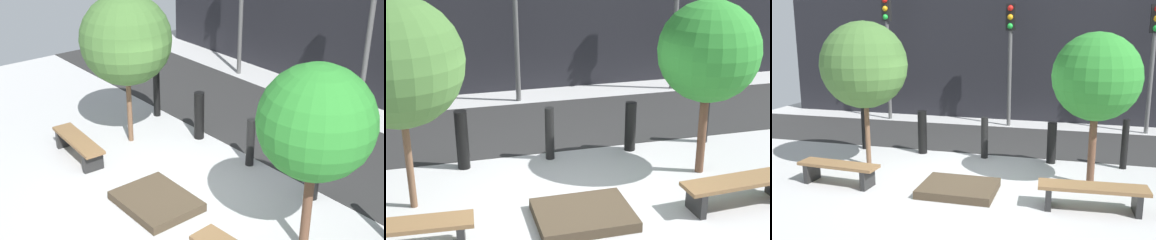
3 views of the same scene
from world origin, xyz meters
TOP-DOWN VIEW (x-y plane):
  - ground_plane at (0.00, 0.00)m, footprint 18.00×18.00m
  - road_strip at (0.00, 3.64)m, footprint 18.00×3.02m
  - building_facade at (0.00, 6.56)m, footprint 16.20×0.50m
  - bench_left at (-2.37, -0.57)m, footprint 1.64×0.50m
  - bench_right at (2.37, -0.57)m, footprint 1.81×0.56m
  - planter_bed at (0.00, -0.37)m, footprint 1.39×1.10m
  - tree_behind_left_bench at (-2.37, 0.67)m, footprint 1.85×1.85m
  - tree_behind_right_bench at (2.37, 0.67)m, footprint 1.65×1.65m
  - bollard_left at (-1.54, 1.88)m, footprint 0.22×0.22m
  - bollard_center at (0.00, 1.88)m, footprint 0.16×0.16m
  - bollard_right at (1.54, 1.88)m, footprint 0.21×0.21m
  - bollard_far_right at (3.08, 1.88)m, footprint 0.14×0.14m

SIDE VIEW (x-z plane):
  - ground_plane at x=0.00m, z-range 0.00..0.00m
  - road_strip at x=0.00m, z-range 0.00..0.01m
  - planter_bed at x=0.00m, z-range 0.00..0.15m
  - bench_left at x=-2.37m, z-range 0.09..0.52m
  - bench_right at x=2.37m, z-range 0.10..0.53m
  - bollard_right at x=1.54m, z-range 0.00..0.94m
  - bollard_center at x=0.00m, z-range 0.00..0.97m
  - bollard_left at x=-1.54m, z-range 0.00..1.05m
  - bollard_far_right at x=3.08m, z-range 0.00..1.09m
  - building_facade at x=0.00m, z-range 0.00..4.01m
  - tree_behind_right_bench at x=2.37m, z-range 0.63..3.57m
  - tree_behind_left_bench at x=-2.37m, z-range 0.65..3.80m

